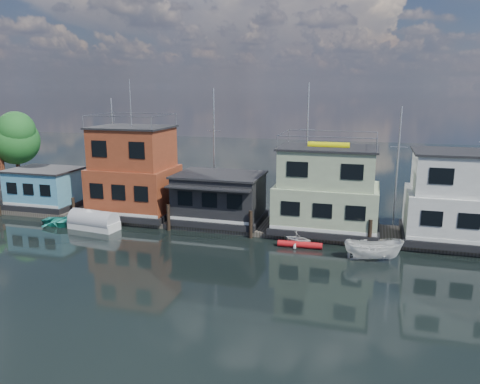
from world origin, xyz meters
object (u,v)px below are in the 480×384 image
(motorboat, at_px, (373,250))
(houseboat_blue, at_px, (45,188))
(houseboat_dark, at_px, (219,197))
(houseboat_white, at_px, (464,199))
(dinghy_white, at_px, (297,239))
(tarp_runabout, at_px, (94,222))
(houseboat_green, at_px, (327,191))
(dinghy_teal, at_px, (64,221))
(houseboat_red, at_px, (134,173))
(red_kayak, at_px, (300,245))

(motorboat, bearing_deg, houseboat_blue, 72.29)
(houseboat_dark, height_order, houseboat_white, houseboat_white)
(dinghy_white, distance_m, motorboat, 5.70)
(motorboat, relative_size, tarp_runabout, 0.89)
(dinghy_white, bearing_deg, houseboat_dark, 77.69)
(houseboat_green, height_order, motorboat, houseboat_green)
(dinghy_teal, bearing_deg, houseboat_white, -84.20)
(houseboat_red, xyz_separation_m, motorboat, (20.79, -5.20, -3.34))
(tarp_runabout, bearing_deg, houseboat_white, 15.27)
(houseboat_dark, height_order, tarp_runabout, houseboat_dark)
(houseboat_red, xyz_separation_m, dinghy_white, (15.32, -3.61, -3.54))
(houseboat_blue, bearing_deg, red_kayak, -9.10)
(houseboat_green, bearing_deg, dinghy_teal, -169.68)
(tarp_runabout, bearing_deg, houseboat_blue, 159.35)
(houseboat_red, height_order, houseboat_white, houseboat_red)
(houseboat_red, relative_size, red_kayak, 3.62)
(houseboat_red, relative_size, houseboat_dark, 1.60)
(houseboat_red, distance_m, houseboat_green, 17.01)
(houseboat_dark, xyz_separation_m, motorboat, (12.79, -5.18, -1.65))
(red_kayak, bearing_deg, houseboat_red, 162.62)
(houseboat_dark, relative_size, dinghy_white, 3.48)
(houseboat_green, height_order, tarp_runabout, houseboat_green)
(houseboat_white, distance_m, motorboat, 8.56)
(houseboat_dark, bearing_deg, dinghy_teal, -162.79)
(houseboat_green, xyz_separation_m, red_kayak, (-1.43, -4.01, -3.31))
(red_kayak, bearing_deg, houseboat_green, 67.47)
(dinghy_teal, bearing_deg, red_kayak, -91.49)
(motorboat, xyz_separation_m, tarp_runabout, (-22.48, 1.09, -0.12))
(houseboat_dark, distance_m, dinghy_teal, 13.44)
(houseboat_blue, height_order, motorboat, houseboat_blue)
(houseboat_blue, bearing_deg, tarp_runabout, -27.77)
(red_kayak, bearing_deg, dinghy_teal, 176.90)
(houseboat_dark, height_order, red_kayak, houseboat_dark)
(houseboat_red, xyz_separation_m, houseboat_green, (17.00, 0.00, -0.55))
(dinghy_white, bearing_deg, houseboat_blue, 95.52)
(houseboat_green, xyz_separation_m, houseboat_white, (10.00, -0.00, -0.01))
(houseboat_dark, distance_m, houseboat_white, 19.03)
(dinghy_teal, xyz_separation_m, tarp_runabout, (3.01, -0.16, 0.25))
(red_kayak, bearing_deg, dinghy_white, 118.30)
(houseboat_green, relative_size, houseboat_white, 1.00)
(houseboat_green, bearing_deg, red_kayak, -109.61)
(houseboat_white, bearing_deg, houseboat_blue, -180.00)
(dinghy_white, relative_size, tarp_runabout, 0.48)
(houseboat_green, distance_m, houseboat_white, 10.00)
(houseboat_dark, xyz_separation_m, houseboat_green, (9.00, 0.02, 1.13))
(dinghy_white, bearing_deg, dinghy_teal, 104.77)
(motorboat, distance_m, red_kayak, 5.38)
(dinghy_white, relative_size, dinghy_teal, 0.56)
(houseboat_red, bearing_deg, houseboat_blue, -180.00)
(dinghy_white, distance_m, tarp_runabout, 17.02)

